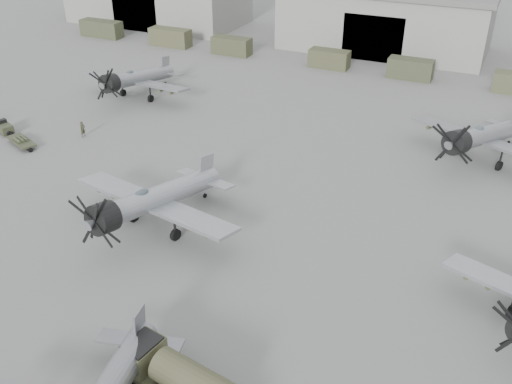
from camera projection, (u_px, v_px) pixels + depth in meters
ground at (124, 315)px, 33.39m from camera, size 220.00×220.00×0.00m
hangar_center at (386, 17)px, 79.93m from camera, size 29.00×14.80×8.70m
support_truck_0 at (102, 29)px, 86.91m from camera, size 6.66×2.20×2.44m
support_truck_1 at (170, 37)px, 82.40m from camera, size 6.11×2.20×2.51m
support_truck_2 at (232, 46)px, 78.80m from camera, size 5.46×2.20×2.35m
support_truck_3 at (329, 59)px, 73.66m from camera, size 5.16×2.20×2.28m
support_truck_4 at (410, 69)px, 69.81m from camera, size 5.43×2.20×2.43m
aircraft_mid_1 at (150, 201)px, 39.85m from camera, size 13.89×12.51×5.51m
aircraft_far_0 at (134, 79)px, 62.99m from camera, size 13.04×11.73×5.21m
aircraft_far_1 at (481, 137)px, 49.35m from camera, size 13.27×12.03×5.43m
fuel_tanker at (179, 376)px, 27.62m from camera, size 6.65×3.14×2.47m
tug_trailer at (11, 133)px, 54.84m from camera, size 6.49×3.61×1.31m
ground_crew at (83, 129)px, 54.95m from camera, size 0.43×0.61×1.58m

